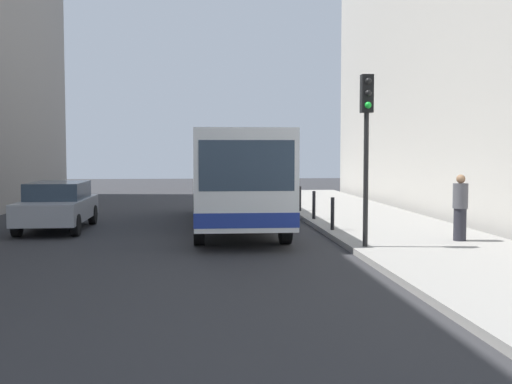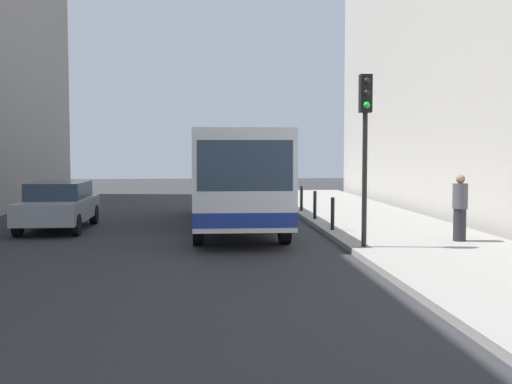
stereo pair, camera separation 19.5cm
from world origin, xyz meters
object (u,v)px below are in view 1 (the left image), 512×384
object	(u,v)px
bus	(234,173)
pedestrian_near_signal	(460,208)
traffic_light	(367,127)
bollard_far	(300,198)
bollard_near	(332,214)
bollard_mid	(314,205)
car_beside_bus	(58,205)

from	to	relation	value
bus	pedestrian_near_signal	bearing A→B (deg)	138.74
traffic_light	pedestrian_near_signal	size ratio (longest dim) A/B	2.41
bollard_far	pedestrian_near_signal	world-z (taller)	pedestrian_near_signal
bollard_near	bollard_far	world-z (taller)	same
bollard_far	pedestrian_near_signal	bearing A→B (deg)	-71.84
bus	traffic_light	world-z (taller)	traffic_light
bollard_near	bollard_far	xyz separation A→B (m)	(0.00, 5.95, 0.00)
traffic_light	bollard_far	distance (m)	9.53
bus	bollard_mid	xyz separation A→B (m)	(2.74, 0.62, -1.10)
bollard_far	pedestrian_near_signal	distance (m)	8.91
car_beside_bus	bollard_mid	world-z (taller)	car_beside_bus
bus	car_beside_bus	xyz separation A→B (m)	(-5.51, -0.42, -0.94)
bus	bollard_far	bearing A→B (deg)	-127.12
traffic_light	bollard_far	bearing A→B (deg)	90.62
bus	bollard_far	xyz separation A→B (m)	(2.74, 3.59, -1.10)
bollard_near	bus	bearing A→B (deg)	139.22
bollard_near	bollard_far	size ratio (longest dim) A/B	1.00
traffic_light	bollard_mid	size ratio (longest dim) A/B	4.32
bollard_mid	car_beside_bus	bearing A→B (deg)	-172.84
car_beside_bus	pedestrian_near_signal	size ratio (longest dim) A/B	2.59
car_beside_bus	bollard_far	bearing A→B (deg)	-154.22
car_beside_bus	bollard_near	size ratio (longest dim) A/B	4.64
car_beside_bus	bus	bearing A→B (deg)	-175.82
pedestrian_near_signal	bollard_far	bearing A→B (deg)	8.20
bollard_mid	pedestrian_near_signal	size ratio (longest dim) A/B	0.56
car_beside_bus	traffic_light	world-z (taller)	traffic_light
car_beside_bus	pedestrian_near_signal	world-z (taller)	pedestrian_near_signal
bollard_mid	bollard_far	size ratio (longest dim) A/B	1.00
bus	bollard_far	size ratio (longest dim) A/B	11.61
bollard_mid	pedestrian_near_signal	bearing A→B (deg)	-63.15
bollard_far	bus	bearing A→B (deg)	-127.29
pedestrian_near_signal	traffic_light	bearing A→B (deg)	96.02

